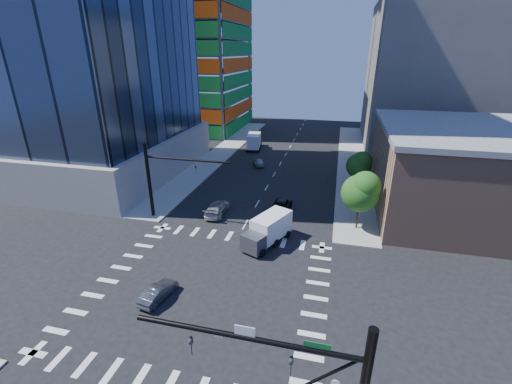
# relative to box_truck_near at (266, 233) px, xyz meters

# --- Properties ---
(ground) EXTENTS (160.00, 160.00, 0.00)m
(ground) POSITION_rel_box_truck_near_xyz_m (-3.27, -8.33, -1.32)
(ground) COLOR black
(ground) RESTS_ON ground
(road_markings) EXTENTS (20.00, 20.00, 0.01)m
(road_markings) POSITION_rel_box_truck_near_xyz_m (-3.27, -8.33, -1.32)
(road_markings) COLOR silver
(road_markings) RESTS_ON ground
(sidewalk_ne) EXTENTS (5.00, 60.00, 0.15)m
(sidewalk_ne) POSITION_rel_box_truck_near_xyz_m (9.23, 31.67, -1.25)
(sidewalk_ne) COLOR #9A9892
(sidewalk_ne) RESTS_ON ground
(sidewalk_nw) EXTENTS (5.00, 60.00, 0.15)m
(sidewalk_nw) POSITION_rel_box_truck_near_xyz_m (-15.77, 31.67, -1.25)
(sidewalk_nw) COLOR #9A9892
(sidewalk_nw) RESTS_ON ground
(construction_building) EXTENTS (25.16, 34.50, 70.60)m
(construction_building) POSITION_rel_box_truck_near_xyz_m (-30.68, 53.60, 23.29)
(construction_building) COLOR slate
(construction_building) RESTS_ON ground
(commercial_building) EXTENTS (20.50, 22.50, 10.60)m
(commercial_building) POSITION_rel_box_truck_near_xyz_m (21.73, 13.67, 3.99)
(commercial_building) COLOR #A1775D
(commercial_building) RESTS_ON ground
(bg_building_ne) EXTENTS (24.00, 30.00, 28.00)m
(bg_building_ne) POSITION_rel_box_truck_near_xyz_m (23.73, 46.67, 12.68)
(bg_building_ne) COLOR #605B56
(bg_building_ne) RESTS_ON ground
(signal_mast_nw) EXTENTS (10.20, 0.40, 9.00)m
(signal_mast_nw) POSITION_rel_box_truck_near_xyz_m (-13.26, 3.17, 4.17)
(signal_mast_nw) COLOR black
(signal_mast_nw) RESTS_ON sidewalk_nw
(tree_south) EXTENTS (4.16, 4.16, 6.82)m
(tree_south) POSITION_rel_box_truck_near_xyz_m (9.36, 5.58, 3.36)
(tree_south) COLOR #382316
(tree_south) RESTS_ON sidewalk_ne
(tree_north) EXTENTS (3.54, 3.52, 5.78)m
(tree_north) POSITION_rel_box_truck_near_xyz_m (9.66, 17.58, 2.66)
(tree_north) COLOR #382316
(tree_north) RESTS_ON sidewalk_ne
(car_nb_far) EXTENTS (2.45, 4.90, 1.33)m
(car_nb_far) POSITION_rel_box_truck_near_xyz_m (0.11, 8.11, -0.66)
(car_nb_far) COLOR black
(car_nb_far) RESTS_ON ground
(car_sb_near) EXTENTS (2.23, 5.27, 1.52)m
(car_sb_near) POSITION_rel_box_truck_near_xyz_m (-7.39, 5.68, -0.56)
(car_sb_near) COLOR #B2B2B2
(car_sb_near) RESTS_ON ground
(car_sb_mid) EXTENTS (2.95, 4.15, 1.31)m
(car_sb_mid) POSITION_rel_box_truck_near_xyz_m (-6.83, 25.61, -0.67)
(car_sb_mid) COLOR gray
(car_sb_mid) RESTS_ON ground
(car_sb_cross) EXTENTS (1.96, 3.93, 1.24)m
(car_sb_cross) POSITION_rel_box_truck_near_xyz_m (-6.73, -10.40, -0.70)
(car_sb_cross) COLOR #4E4F54
(car_sb_cross) RESTS_ON ground
(box_truck_near) EXTENTS (4.51, 6.19, 2.99)m
(box_truck_near) POSITION_rel_box_truck_near_xyz_m (0.00, 0.00, 0.00)
(box_truck_near) COLOR black
(box_truck_near) RESTS_ON ground
(box_truck_far) EXTENTS (3.50, 6.47, 3.22)m
(box_truck_far) POSITION_rel_box_truck_near_xyz_m (-10.25, 36.45, 0.10)
(box_truck_far) COLOR black
(box_truck_far) RESTS_ON ground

